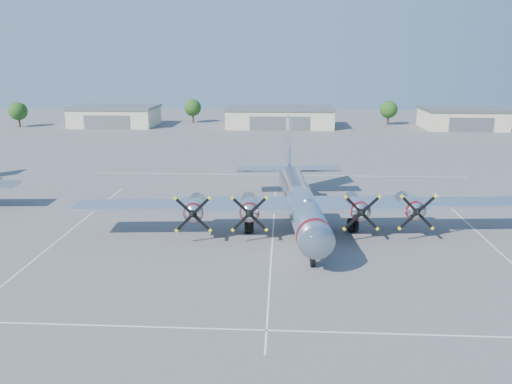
# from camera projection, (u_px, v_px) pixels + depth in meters

# --- Properties ---
(ground) EXTENTS (260.00, 260.00, 0.00)m
(ground) POSITION_uv_depth(u_px,v_px,m) (273.00, 226.00, 55.54)
(ground) COLOR #59595C
(ground) RESTS_ON ground
(parking_lines) EXTENTS (60.00, 50.08, 0.01)m
(parking_lines) POSITION_uv_depth(u_px,v_px,m) (273.00, 231.00, 53.85)
(parking_lines) COLOR silver
(parking_lines) RESTS_ON ground
(hangar_west) EXTENTS (22.60, 14.60, 5.40)m
(hangar_west) POSITION_uv_depth(u_px,v_px,m) (115.00, 116.00, 136.19)
(hangar_west) COLOR beige
(hangar_west) RESTS_ON ground
(hangar_center) EXTENTS (28.60, 14.60, 5.40)m
(hangar_center) POSITION_uv_depth(u_px,v_px,m) (280.00, 117.00, 133.82)
(hangar_center) COLOR beige
(hangar_center) RESTS_ON ground
(hangar_east) EXTENTS (20.60, 14.60, 5.40)m
(hangar_east) POSITION_uv_depth(u_px,v_px,m) (462.00, 118.00, 131.29)
(hangar_east) COLOR beige
(hangar_east) RESTS_ON ground
(tree_far_west) EXTENTS (4.80, 4.80, 6.64)m
(tree_far_west) POSITION_uv_depth(u_px,v_px,m) (18.00, 111.00, 133.30)
(tree_far_west) COLOR #382619
(tree_far_west) RESTS_ON ground
(tree_west) EXTENTS (4.80, 4.80, 6.64)m
(tree_west) POSITION_uv_depth(u_px,v_px,m) (193.00, 108.00, 142.49)
(tree_west) COLOR #382619
(tree_west) RESTS_ON ground
(tree_east) EXTENTS (4.80, 4.80, 6.64)m
(tree_east) POSITION_uv_depth(u_px,v_px,m) (389.00, 110.00, 137.67)
(tree_east) COLOR #382619
(tree_east) RESTS_ON ground
(main_bomber_b29) EXTENTS (49.91, 36.21, 10.48)m
(main_bomber_b29) POSITION_uv_depth(u_px,v_px,m) (299.00, 226.00, 55.55)
(main_bomber_b29) COLOR white
(main_bomber_b29) RESTS_ON ground
(info_placard) EXTENTS (0.54, 0.07, 1.02)m
(info_placard) POSITION_uv_depth(u_px,v_px,m) (314.00, 258.00, 44.89)
(info_placard) COLOR black
(info_placard) RESTS_ON ground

